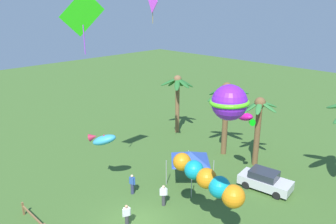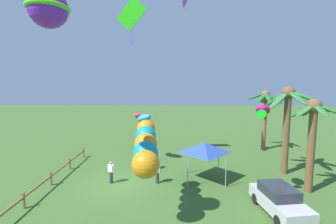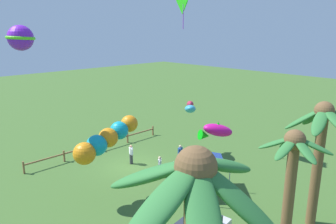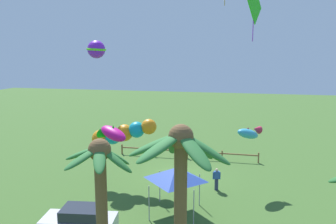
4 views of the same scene
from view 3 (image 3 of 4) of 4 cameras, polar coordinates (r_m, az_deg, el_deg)
ground_plane at (r=25.39m, az=-6.17°, el=-9.67°), size 120.00×120.00×0.00m
palm_tree_0 at (r=18.13m, az=25.80°, el=-3.84°), size 4.06×3.72×6.91m
palm_tree_2 at (r=8.52m, az=4.70°, el=-17.94°), size 5.32×4.88×7.66m
palm_tree_3 at (r=15.41m, az=21.33°, el=-9.37°), size 3.03×3.09×6.19m
rail_fence at (r=28.63m, az=-12.40°, el=-5.78°), size 12.90×0.12×0.95m
spectator_0 at (r=25.58m, az=-6.62°, el=-7.51°), size 0.35×0.52×1.59m
spectator_1 at (r=23.26m, az=-1.48°, el=-9.74°), size 0.43×0.44×1.59m
spectator_2 at (r=25.41m, az=2.20°, el=-7.58°), size 0.54×0.31×1.59m
festival_tent at (r=20.82m, az=6.13°, el=-7.87°), size 2.86×2.86×2.85m
kite_ball_0 at (r=20.41m, az=-24.90°, el=11.95°), size 1.86×1.86×1.45m
kite_tube_1 at (r=20.01m, az=-11.16°, el=-4.87°), size 4.81×1.58×2.22m
kite_fish_2 at (r=15.96m, az=8.61°, el=-3.33°), size 2.01×1.45×1.00m
kite_fish_3 at (r=26.51m, az=4.00°, el=0.71°), size 2.08×1.99×1.15m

